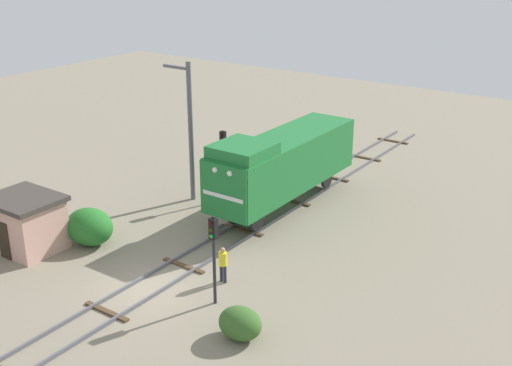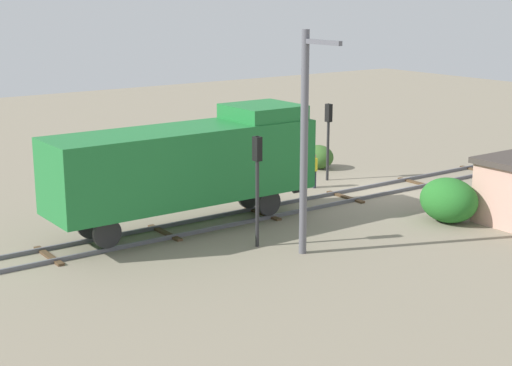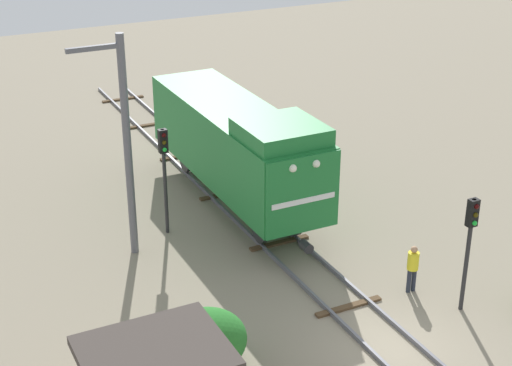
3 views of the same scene
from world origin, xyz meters
TOP-DOWN VIEW (x-y plane):
  - ground_plane at (0.00, 0.00)m, footprint 90.00×90.00m
  - railway_track at (0.00, 0.00)m, footprint 2.40×57.44m
  - locomotive at (0.00, 10.83)m, footprint 2.90×11.60m
  - traffic_signal_near at (3.20, 0.73)m, footprint 0.32×0.34m
  - traffic_signal_mid at (-3.40, 9.90)m, footprint 0.32×0.34m
  - worker_near_track at (2.40, 2.33)m, footprint 0.38×0.38m
  - catenary_mast at (-5.06, 9.01)m, footprint 1.94×0.28m
  - relay_hut at (-7.50, -0.54)m, footprint 3.50×2.90m
  - bush_near at (5.55, -0.67)m, footprint 1.76×1.44m
  - bush_mid at (-5.40, 1.56)m, footprint 2.56×2.09m

SIDE VIEW (x-z plane):
  - ground_plane at x=0.00m, z-range 0.00..0.00m
  - railway_track at x=0.00m, z-range -0.01..0.15m
  - bush_near at x=5.55m, z-range 0.00..1.28m
  - bush_mid at x=-5.40m, z-range 0.00..1.86m
  - worker_near_track at x=2.40m, z-range 0.15..1.85m
  - relay_hut at x=-7.50m, z-range 0.02..2.76m
  - traffic_signal_near at x=3.20m, z-range 0.77..4.68m
  - locomotive at x=0.00m, z-range 0.47..5.07m
  - traffic_signal_mid at x=-3.40m, z-range 0.82..5.01m
  - catenary_mast at x=-5.06m, z-range 0.25..8.33m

